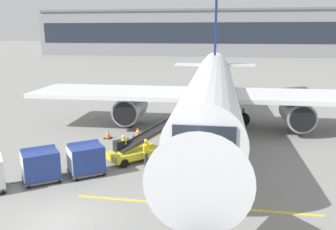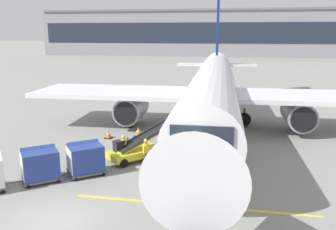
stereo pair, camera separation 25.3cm
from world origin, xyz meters
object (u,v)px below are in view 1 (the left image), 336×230
at_px(baggage_cart_second, 40,164).
at_px(baggage_cart_lead, 86,158).
at_px(ground_crew_by_loader, 146,150).
at_px(parked_airplane, 212,89).
at_px(safety_cone_engine_keepout, 108,134).
at_px(safety_cone_wingtip, 138,132).
at_px(safety_cone_nose_mark, 128,123).
at_px(ground_crew_by_carts, 124,146).
at_px(belt_loader, 138,148).

bearing_deg(baggage_cart_second, baggage_cart_lead, 33.33).
bearing_deg(baggage_cart_second, ground_crew_by_loader, 32.78).
distance_m(parked_airplane, baggage_cart_second, 16.13).
relative_size(safety_cone_engine_keepout, safety_cone_wingtip, 0.82).
height_order(ground_crew_by_loader, safety_cone_nose_mark, ground_crew_by_loader).
bearing_deg(ground_crew_by_loader, baggage_cart_second, -147.22).
relative_size(ground_crew_by_loader, ground_crew_by_carts, 1.00).
relative_size(baggage_cart_lead, safety_cone_engine_keepout, 4.07).
height_order(parked_airplane, ground_crew_by_carts, parked_airplane).
xyz_separation_m(baggage_cart_second, ground_crew_by_loader, (5.27, 3.39, -0.00)).
relative_size(ground_crew_by_carts, safety_cone_wingtip, 2.21).
xyz_separation_m(parked_airplane, belt_loader, (-4.30, -8.94, -2.63)).
bearing_deg(ground_crew_by_carts, safety_cone_engine_keepout, 120.38).
relative_size(belt_loader, safety_cone_engine_keepout, 7.38).
height_order(parked_airplane, ground_crew_by_loader, parked_airplane).
bearing_deg(safety_cone_engine_keepout, parked_airplane, 30.87).
height_order(baggage_cart_lead, safety_cone_nose_mark, baggage_cart_lead).
relative_size(belt_loader, baggage_cart_lead, 1.81).
bearing_deg(parked_airplane, ground_crew_by_loader, -109.55).
bearing_deg(baggage_cart_second, belt_loader, 44.29).
distance_m(safety_cone_wingtip, safety_cone_nose_mark, 3.24).
relative_size(baggage_cart_lead, ground_crew_by_loader, 1.51).
bearing_deg(safety_cone_nose_mark, safety_cone_engine_keepout, -98.78).
height_order(baggage_cart_lead, baggage_cart_second, same).
relative_size(ground_crew_by_carts, safety_cone_nose_mark, 2.30).
distance_m(parked_airplane, safety_cone_wingtip, 7.46).
bearing_deg(baggage_cart_second, safety_cone_wingtip, 71.65).
bearing_deg(parked_airplane, ground_crew_by_carts, -118.90).
xyz_separation_m(parked_airplane, safety_cone_engine_keepout, (-7.86, -4.70, -3.12)).
bearing_deg(safety_cone_wingtip, safety_cone_nose_mark, 120.75).
xyz_separation_m(parked_airplane, ground_crew_by_loader, (-3.52, -9.92, -2.44)).
distance_m(baggage_cart_second, safety_cone_engine_keepout, 8.68).
bearing_deg(safety_cone_wingtip, baggage_cart_lead, -97.30).
relative_size(parked_airplane, baggage_cart_second, 15.60).
bearing_deg(safety_cone_engine_keepout, safety_cone_wingtip, 21.68).
height_order(belt_loader, ground_crew_by_loader, belt_loader).
bearing_deg(parked_airplane, baggage_cart_lead, -119.26).
bearing_deg(safety_cone_wingtip, parked_airplane, 34.10).
bearing_deg(safety_cone_engine_keepout, baggage_cart_second, -96.12).
distance_m(baggage_cart_lead, ground_crew_by_loader, 3.74).
xyz_separation_m(baggage_cart_second, safety_cone_wingtip, (3.15, 9.49, -0.62)).
bearing_deg(ground_crew_by_carts, safety_cone_nose_mark, 104.50).
xyz_separation_m(safety_cone_engine_keepout, safety_cone_wingtip, (2.22, 0.88, 0.07)).
height_order(baggage_cart_lead, ground_crew_by_carts, baggage_cart_lead).
distance_m(ground_crew_by_carts, safety_cone_engine_keepout, 5.41).
relative_size(baggage_cart_second, safety_cone_wingtip, 3.35).
height_order(baggage_cart_second, safety_cone_nose_mark, baggage_cart_second).
distance_m(belt_loader, baggage_cart_second, 6.26).
xyz_separation_m(baggage_cart_second, safety_cone_nose_mark, (1.49, 12.28, -0.63)).
xyz_separation_m(ground_crew_by_loader, safety_cone_nose_mark, (-3.78, 8.89, -0.63)).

